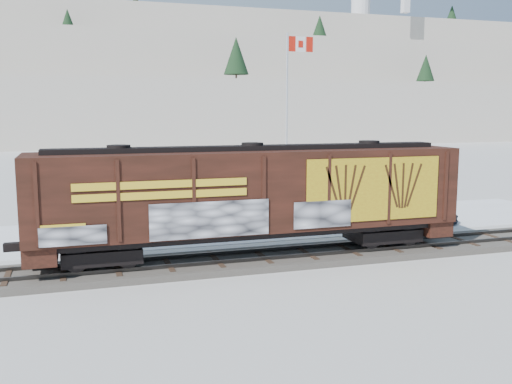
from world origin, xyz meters
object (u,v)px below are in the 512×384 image
object	(u,v)px
hopper_railcar	(253,194)
flagpole	(288,142)
car_silver	(97,217)
car_white	(278,213)
car_dark	(413,210)

from	to	relation	value
hopper_railcar	flagpole	world-z (taller)	flagpole
car_silver	car_white	bearing A→B (deg)	-92.50
flagpole	car_dark	world-z (taller)	flagpole
flagpole	car_silver	distance (m)	14.54
car_white	car_dark	bearing A→B (deg)	-90.02
hopper_railcar	car_silver	distance (m)	10.48
car_silver	car_dark	size ratio (longest dim) A/B	0.94
hopper_railcar	car_white	xyz separation A→B (m)	(3.63, 6.92, -2.21)
hopper_railcar	car_dark	bearing A→B (deg)	26.09
car_dark	car_white	bearing A→B (deg)	101.61
hopper_railcar	flagpole	distance (m)	15.64
flagpole	car_dark	xyz separation A→B (m)	(4.46, -8.45, -3.50)
hopper_railcar	car_silver	xyz separation A→B (m)	(-6.06, 8.28, -2.13)
flagpole	car_white	world-z (taller)	flagpole
car_silver	flagpole	bearing A→B (deg)	-60.62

